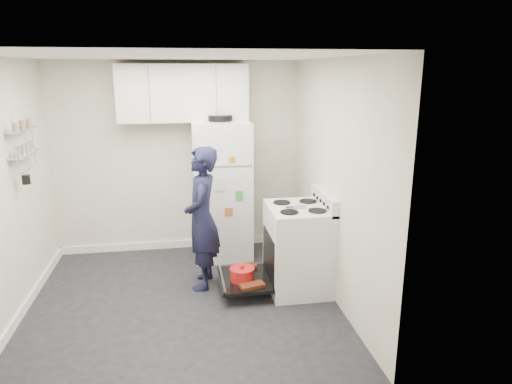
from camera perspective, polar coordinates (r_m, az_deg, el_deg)
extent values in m
cube|color=black|center=(5.01, -9.10, -13.52)|extent=(3.20, 3.20, 0.01)
cube|color=white|center=(4.41, -10.48, 16.37)|extent=(3.20, 3.20, 0.01)
cube|color=beige|center=(6.12, -9.72, 4.18)|extent=(3.20, 0.01, 2.50)
cube|color=beige|center=(3.03, -9.78, -7.07)|extent=(3.20, 0.01, 2.50)
cube|color=beige|center=(4.84, -29.01, -0.37)|extent=(0.01, 3.20, 2.50)
cube|color=beige|center=(4.81, 9.69, 1.24)|extent=(0.01, 3.20, 2.50)
cube|color=white|center=(5.25, -27.17, -13.10)|extent=(0.03, 3.20, 0.10)
cube|color=white|center=(6.43, -9.25, -6.41)|extent=(3.20, 0.03, 0.10)
cube|color=silver|center=(5.10, 5.26, -7.16)|extent=(0.65, 0.76, 0.92)
cube|color=black|center=(5.10, 4.48, -7.84)|extent=(0.53, 0.60, 0.52)
cube|color=orange|center=(5.17, 7.41, -7.61)|extent=(0.02, 0.56, 0.46)
cylinder|color=black|center=(5.19, 4.98, -9.63)|extent=(0.34, 0.34, 0.02)
cube|color=silver|center=(4.99, 8.58, -1.05)|extent=(0.08, 0.76, 0.18)
cube|color=silver|center=(4.94, 5.39, -2.04)|extent=(0.65, 0.76, 0.03)
cube|color=#B2B2B7|center=(4.87, 4.98, -1.85)|extent=(0.22, 0.03, 0.01)
cube|color=black|center=(5.11, -1.47, -10.87)|extent=(0.55, 0.70, 0.03)
cylinder|color=#B2B2B7|center=(5.07, -4.26, -10.66)|extent=(0.02, 0.66, 0.02)
cylinder|color=#AF1615|center=(5.04, -1.75, -10.31)|extent=(0.26, 0.26, 0.12)
cylinder|color=#AF1615|center=(5.01, -1.76, -9.57)|extent=(0.27, 0.27, 0.02)
sphere|color=#AF1615|center=(5.00, -1.76, -9.28)|extent=(0.04, 0.04, 0.04)
cube|color=maroon|center=(4.91, -0.51, -11.60)|extent=(0.28, 0.19, 0.04)
cube|color=maroon|center=(5.35, -1.34, -9.24)|extent=(0.27, 0.15, 0.04)
cube|color=white|center=(5.87, -4.30, 0.24)|extent=(0.72, 0.70, 1.77)
cube|color=#4C4C4C|center=(5.44, -4.04, 3.18)|extent=(0.68, 0.01, 0.01)
cube|color=#B2B2B7|center=(5.39, -7.02, 4.27)|extent=(0.03, 0.03, 0.20)
cube|color=#B2B2B7|center=(5.48, -6.88, -0.04)|extent=(0.03, 0.03, 0.55)
cylinder|color=black|center=(5.71, -4.48, 9.19)|extent=(0.30, 0.30, 0.07)
cube|color=silver|center=(5.48, -4.52, 0.96)|extent=(0.12, 0.01, 0.16)
cube|color=green|center=(5.54, -2.12, -0.45)|extent=(0.09, 0.01, 0.12)
cube|color=orange|center=(5.43, -3.00, 4.09)|extent=(0.07, 0.01, 0.07)
cube|color=#BA6235|center=(5.59, -3.42, -2.48)|extent=(0.10, 0.01, 0.10)
cube|color=silver|center=(5.85, -9.10, 12.12)|extent=(1.60, 0.33, 0.70)
cube|color=#B2B2B7|center=(5.19, -27.17, 6.99)|extent=(0.14, 0.60, 0.02)
cube|color=#B2B2B7|center=(5.22, -26.84, 4.28)|extent=(0.14, 0.60, 0.02)
cylinder|color=black|center=(5.09, -26.79, 1.39)|extent=(0.08, 0.08, 0.09)
imported|color=black|center=(5.06, -6.77, -3.29)|extent=(0.46, 0.63, 1.59)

